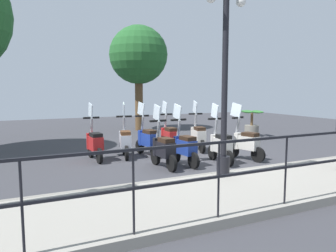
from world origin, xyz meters
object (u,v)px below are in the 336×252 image
(scooter_far_1, at_px, (169,136))
(lamp_post_near, at_px, (225,89))
(tree_distant, at_px, (139,56))
(scooter_near_3, at_px, (163,148))
(scooter_near_1, at_px, (221,145))
(scooter_far_3, at_px, (125,140))
(scooter_far_2, at_px, (147,139))
(scooter_far_0, at_px, (198,135))
(potted_palm, at_px, (252,125))
(scooter_far_4, at_px, (95,143))
(scooter_near_0, at_px, (245,142))
(scooter_near_2, at_px, (184,146))

(scooter_far_1, bearing_deg, lamp_post_near, 175.31)
(tree_distant, xyz_separation_m, scooter_near_3, (-7.10, 2.06, -2.92))
(scooter_near_1, height_order, scooter_far_3, same)
(scooter_far_2, bearing_deg, scooter_near_1, -151.01)
(lamp_post_near, height_order, scooter_far_0, lamp_post_near)
(potted_palm, xyz_separation_m, scooter_far_3, (-1.66, 5.86, 0.04))
(scooter_near_1, bearing_deg, scooter_near_3, 89.65)
(scooter_near_1, bearing_deg, scooter_far_4, 64.19)
(scooter_far_4, bearing_deg, scooter_near_1, -123.57)
(potted_palm, xyz_separation_m, scooter_near_0, (-3.37, 3.03, 0.04))
(scooter_near_0, distance_m, scooter_near_2, 1.81)
(scooter_far_2, bearing_deg, scooter_far_1, -83.62)
(scooter_far_2, bearing_deg, lamp_post_near, 177.52)
(tree_distant, relative_size, scooter_far_1, 3.09)
(lamp_post_near, relative_size, tree_distant, 0.84)
(scooter_far_3, bearing_deg, scooter_near_3, -151.30)
(lamp_post_near, xyz_separation_m, scooter_far_3, (3.23, 1.03, -1.43))
(scooter_far_1, bearing_deg, scooter_far_0, -101.49)
(tree_distant, bearing_deg, scooter_near_2, 168.29)
(scooter_far_3, xyz_separation_m, scooter_far_4, (-0.03, 0.86, 0.00))
(potted_palm, xyz_separation_m, scooter_far_2, (-1.71, 5.22, 0.04))
(scooter_near_0, distance_m, scooter_far_4, 4.05)
(potted_palm, bearing_deg, scooter_near_3, 120.95)
(tree_distant, xyz_separation_m, scooter_far_3, (-5.50, 2.49, -2.92))
(scooter_near_0, relative_size, scooter_far_0, 1.00)
(potted_palm, bearing_deg, scooter_far_2, 108.12)
(potted_palm, bearing_deg, scooter_far_1, 108.54)
(scooter_far_2, xyz_separation_m, scooter_far_3, (0.05, 0.65, 0.00))
(scooter_far_4, bearing_deg, tree_distant, -33.74)
(lamp_post_near, xyz_separation_m, scooter_far_0, (3.19, -1.31, -1.43))
(scooter_near_2, relative_size, scooter_far_1, 1.00)
(scooter_far_0, bearing_deg, scooter_near_3, 142.15)
(scooter_far_3, bearing_deg, scooter_far_1, -69.59)
(scooter_near_0, distance_m, scooter_far_0, 1.74)
(scooter_far_1, bearing_deg, scooter_near_0, -141.61)
(scooter_near_1, height_order, scooter_far_0, same)
(scooter_near_0, bearing_deg, lamp_post_near, 114.96)
(scooter_far_0, bearing_deg, scooter_far_3, 101.91)
(tree_distant, height_order, scooter_far_0, tree_distant)
(scooter_far_0, xyz_separation_m, scooter_far_1, (0.22, 0.89, 0.00))
(scooter_near_1, height_order, scooter_far_2, same)
(scooter_near_3, height_order, scooter_far_4, same)
(scooter_near_0, bearing_deg, scooter_far_1, 20.90)
(lamp_post_near, height_order, potted_palm, lamp_post_near)
(scooter_near_1, distance_m, scooter_near_2, 0.98)
(lamp_post_near, height_order, tree_distant, tree_distant)
(scooter_near_0, xyz_separation_m, scooter_far_4, (1.68, 3.69, 0.00))
(scooter_near_0, xyz_separation_m, scooter_far_1, (1.89, 1.38, 0.00))
(scooter_far_0, height_order, scooter_far_1, same)
(potted_palm, height_order, scooter_near_1, scooter_near_1)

